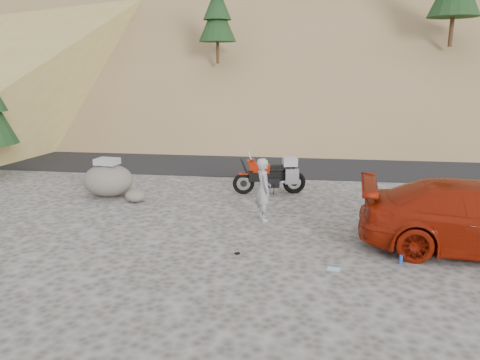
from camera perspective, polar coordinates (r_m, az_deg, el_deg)
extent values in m
plane|color=#413E3C|center=(12.05, 4.08, -6.00)|extent=(140.00, 140.00, 0.00)
cube|color=black|center=(20.74, 5.79, 2.35)|extent=(120.00, 7.00, 0.05)
cube|color=brown|center=(41.54, 10.20, 18.94)|extent=(110.00, 51.90, 46.72)
cube|color=brown|center=(41.56, 10.21, 19.35)|extent=(110.00, 43.28, 36.46)
cylinder|color=#321F12|center=(25.78, -2.74, 15.55)|extent=(0.17, 0.17, 1.40)
cone|color=black|center=(25.87, -2.78, 18.97)|extent=(2.00, 2.00, 2.25)
cone|color=black|center=(25.96, -2.80, 20.85)|extent=(1.50, 1.50, 1.76)
cylinder|color=#321F12|center=(27.38, 24.38, 16.49)|extent=(0.22, 0.22, 1.82)
cylinder|color=#321F12|center=(33.12, -27.08, 11.39)|extent=(0.15, 0.15, 1.26)
torus|color=black|center=(15.15, 0.44, -0.43)|extent=(0.72, 0.28, 0.71)
cylinder|color=black|center=(15.15, 0.44, -0.43)|extent=(0.22, 0.11, 0.22)
torus|color=black|center=(15.40, 6.63, -0.30)|extent=(0.77, 0.31, 0.75)
cylinder|color=black|center=(15.40, 6.63, -0.30)|extent=(0.25, 0.14, 0.24)
cylinder|color=black|center=(15.07, 0.77, 1.04)|extent=(0.41, 0.15, 0.87)
cylinder|color=black|center=(15.00, 1.35, 2.58)|extent=(0.19, 0.66, 0.05)
cube|color=black|center=(15.19, 3.48, 0.50)|extent=(1.32, 0.54, 0.32)
cube|color=black|center=(15.26, 3.86, -0.28)|extent=(0.54, 0.42, 0.30)
cube|color=maroon|center=(15.10, 2.56, 1.47)|extent=(0.62, 0.44, 0.33)
cube|color=maroon|center=(15.04, 1.47, 1.93)|extent=(0.40, 0.43, 0.38)
cube|color=silver|center=(14.98, 1.19, 2.98)|extent=(0.19, 0.34, 0.27)
cube|color=black|center=(15.17, 4.50, 1.59)|extent=(0.63, 0.36, 0.13)
cube|color=black|center=(15.25, 6.01, 1.45)|extent=(0.41, 0.27, 0.11)
cube|color=#B3B3B8|center=(15.04, 6.35, 0.43)|extent=(0.45, 0.22, 0.48)
cube|color=#B3B3B8|center=(15.57, 5.95, 0.90)|extent=(0.45, 0.22, 0.48)
cube|color=gray|center=(15.21, 6.11, 2.24)|extent=(0.52, 0.46, 0.28)
cube|color=maroon|center=(15.08, 0.45, 0.76)|extent=(0.34, 0.20, 0.04)
cylinder|color=black|center=(15.13, 4.17, -1.13)|extent=(0.08, 0.22, 0.39)
cylinder|color=#B3B3B8|center=(15.19, 5.96, -0.18)|extent=(0.50, 0.20, 0.14)
imported|color=gray|center=(12.75, 2.82, -4.86)|extent=(0.60, 0.73, 1.70)
ellipsoid|color=#555149|center=(15.49, -15.76, -0.03)|extent=(1.95, 1.81, 1.03)
cube|color=gray|center=(15.37, -15.90, 2.17)|extent=(0.71, 0.58, 0.18)
ellipsoid|color=#555149|center=(14.69, -12.64, -1.91)|extent=(0.74, 0.69, 0.37)
cylinder|color=#193F99|center=(11.62, 17.87, -6.88)|extent=(0.55, 0.38, 0.20)
cylinder|color=#193F99|center=(10.51, 19.01, -9.18)|extent=(0.09, 0.09, 0.20)
cone|color=#AB2E0B|center=(11.19, 23.08, -8.16)|extent=(0.19, 0.19, 0.20)
cube|color=black|center=(10.49, -0.33, -8.93)|extent=(0.13, 0.12, 0.03)
cube|color=#84B4CD|center=(9.95, 11.34, -10.59)|extent=(0.29, 0.24, 0.01)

